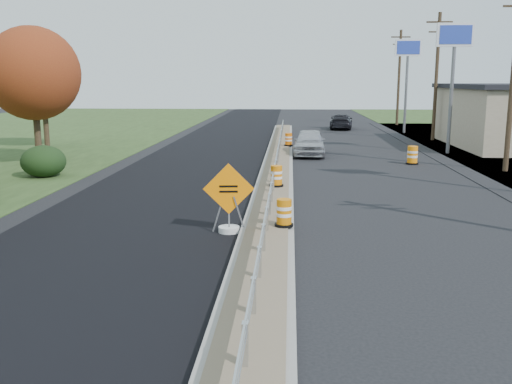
# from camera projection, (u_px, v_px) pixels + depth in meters

# --- Properties ---
(ground) EXTENTS (140.00, 140.00, 0.00)m
(ground) POSITION_uv_depth(u_px,v_px,m) (271.00, 208.00, 20.58)
(ground) COLOR black
(ground) RESTS_ON ground
(milled_overlay) EXTENTS (7.20, 120.00, 0.01)m
(milled_overlay) POSITION_uv_depth(u_px,v_px,m) (196.00, 166.00, 30.63)
(milled_overlay) COLOR black
(milled_overlay) RESTS_ON ground
(median) EXTENTS (1.60, 55.00, 0.23)m
(median) POSITION_uv_depth(u_px,v_px,m) (277.00, 170.00, 28.39)
(median) COLOR gray
(median) RESTS_ON ground
(guardrail) EXTENTS (0.10, 46.15, 0.72)m
(guardrail) POSITION_uv_depth(u_px,v_px,m) (277.00, 155.00, 29.25)
(guardrail) COLOR silver
(guardrail) RESTS_ON median
(pylon_sign_mid) EXTENTS (2.20, 0.30, 7.90)m
(pylon_sign_mid) POSITION_uv_depth(u_px,v_px,m) (454.00, 47.00, 34.38)
(pylon_sign_mid) COLOR slate
(pylon_sign_mid) RESTS_ON ground
(pylon_sign_north) EXTENTS (2.20, 0.30, 7.90)m
(pylon_sign_north) POSITION_uv_depth(u_px,v_px,m) (408.00, 56.00, 48.09)
(pylon_sign_north) COLOR slate
(pylon_sign_north) RESTS_ON ground
(utility_pole_nmid) EXTENTS (1.90, 0.26, 9.40)m
(utility_pole_nmid) POSITION_uv_depth(u_px,v_px,m) (436.00, 74.00, 42.45)
(utility_pole_nmid) COLOR #473523
(utility_pole_nmid) RESTS_ON ground
(utility_pole_north) EXTENTS (1.90, 0.26, 9.40)m
(utility_pole_north) POSITION_uv_depth(u_px,v_px,m) (399.00, 76.00, 57.14)
(utility_pole_north) COLOR #473523
(utility_pole_north) RESTS_ON ground
(hedge_north) EXTENTS (2.09, 2.09, 1.52)m
(hedge_north) POSITION_uv_depth(u_px,v_px,m) (43.00, 161.00, 26.95)
(hedge_north) COLOR black
(hedge_north) RESTS_ON ground
(tree_near_red) EXTENTS (4.95, 4.95, 7.35)m
(tree_near_red) POSITION_uv_depth(u_px,v_px,m) (33.00, 74.00, 30.19)
(tree_near_red) COLOR #473523
(tree_near_red) RESTS_ON ground
(tree_near_back) EXTENTS (4.29, 4.29, 6.37)m
(tree_near_back) POSITION_uv_depth(u_px,v_px,m) (43.00, 85.00, 38.33)
(tree_near_back) COLOR #473523
(tree_near_back) RESTS_ON ground
(caution_sign) EXTENTS (1.53, 0.64, 2.12)m
(caution_sign) POSITION_uv_depth(u_px,v_px,m) (229.00, 215.00, 17.16)
(caution_sign) COLOR white
(caution_sign) RESTS_ON ground
(barrel_median_near) EXTENTS (0.56, 0.56, 0.83)m
(barrel_median_near) POSITION_uv_depth(u_px,v_px,m) (284.00, 213.00, 17.03)
(barrel_median_near) COLOR black
(barrel_median_near) RESTS_ON median
(barrel_median_mid) EXTENTS (0.59, 0.59, 0.86)m
(barrel_median_mid) POSITION_uv_depth(u_px,v_px,m) (276.00, 176.00, 23.41)
(barrel_median_mid) COLOR black
(barrel_median_mid) RESTS_ON median
(barrel_median_far) EXTENTS (0.57, 0.57, 0.84)m
(barrel_median_far) POSITION_uv_depth(u_px,v_px,m) (289.00, 140.00, 37.80)
(barrel_median_far) COLOR black
(barrel_median_far) RESTS_ON median
(barrel_shoulder_near) EXTENTS (0.68, 0.68, 1.00)m
(barrel_shoulder_near) POSITION_uv_depth(u_px,v_px,m) (412.00, 156.00, 31.09)
(barrel_shoulder_near) COLOR black
(barrel_shoulder_near) RESTS_ON ground
(car_silver) EXTENTS (2.13, 4.78, 1.60)m
(car_silver) POSITION_uv_depth(u_px,v_px,m) (310.00, 142.00, 34.74)
(car_silver) COLOR silver
(car_silver) RESTS_ON ground
(car_dark_far) EXTENTS (2.55, 5.08, 1.42)m
(car_dark_far) POSITION_uv_depth(u_px,v_px,m) (341.00, 121.00, 53.36)
(car_dark_far) COLOR black
(car_dark_far) RESTS_ON ground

